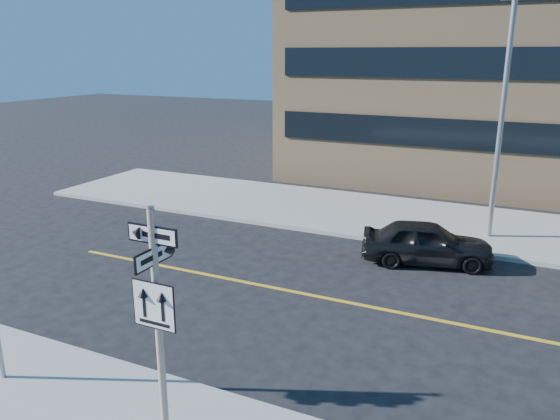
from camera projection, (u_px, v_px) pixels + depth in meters
The scene contains 5 objects.
ground at pixel (238, 368), 11.55m from camera, with size 120.00×120.00×0.00m, color black.
sign_pole at pixel (157, 313), 8.69m from camera, with size 0.92×0.92×4.06m.
parked_car_a at pixel (427, 242), 17.13m from camera, with size 4.03×1.62×1.37m, color black.
streetlight_a at pixel (503, 105), 17.93m from camera, with size 0.55×2.25×8.00m.
building_brick at pixel (491, 4), 29.93m from camera, with size 18.00×18.00×18.00m, color tan.
Camera 1 is at (5.14, -8.81, 6.43)m, focal length 35.00 mm.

